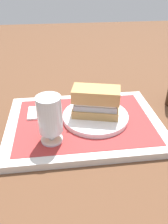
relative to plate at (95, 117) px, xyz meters
The scene contains 7 objects.
ground_plane 0.04m from the plate, ahead, with size 3.00×3.00×0.00m, color brown.
tray 0.04m from the plate, ahead, with size 0.44×0.32×0.02m, color silver.
placemat 0.04m from the plate, ahead, with size 0.38×0.27×0.00m, color #9E2D2D.
plate is the anchor object (origin of this frame).
sandwich 0.05m from the plate, 14.42° to the right, with size 0.14×0.09×0.08m.
beer_glass 0.16m from the plate, 33.48° to the left, with size 0.06×0.06×0.12m.
napkin_folded 0.16m from the plate, 17.80° to the right, with size 0.09×0.07×0.01m, color white.
Camera 1 is at (0.07, 0.54, 0.39)m, focal length 36.48 mm.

